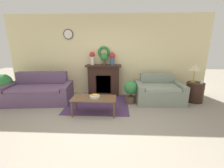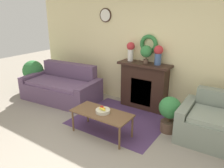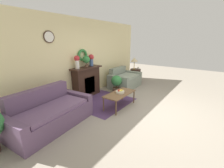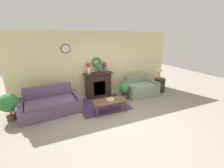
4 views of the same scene
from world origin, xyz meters
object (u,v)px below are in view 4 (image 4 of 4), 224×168
at_px(potted_plant_floor_by_loveseat, 124,90).
at_px(potted_plant_floor_by_couch, 9,104).
at_px(couch_left, 51,104).
at_px(table_lamp, 159,69).
at_px(coffee_table, 110,102).
at_px(mug, 163,78).
at_px(vase_on_mantel_right, 104,66).
at_px(fireplace, 98,85).
at_px(loveseat_right, 140,88).
at_px(vase_on_mantel_left, 89,67).
at_px(side_table_by_loveseat, 159,85).
at_px(potted_plant_on_mantel, 98,67).
at_px(fruit_bowl, 110,99).

bearing_deg(potted_plant_floor_by_loveseat, potted_plant_floor_by_couch, 179.37).
distance_m(couch_left, table_lamp, 4.83).
bearing_deg(couch_left, coffee_table, -28.41).
xyz_separation_m(couch_left, mug, (4.94, 0.15, 0.34)).
bearing_deg(vase_on_mantel_right, coffee_table, -104.75).
xyz_separation_m(fireplace, potted_plant_floor_by_couch, (-3.12, -0.66, -0.01)).
bearing_deg(loveseat_right, couch_left, -178.91).
relative_size(vase_on_mantel_left, potted_plant_floor_by_couch, 0.51).
height_order(loveseat_right, vase_on_mantel_left, vase_on_mantel_left).
distance_m(side_table_by_loveseat, potted_plant_on_mantel, 3.07).
bearing_deg(couch_left, fireplace, 14.80).
xyz_separation_m(fireplace, mug, (3.00, -0.57, 0.11)).
relative_size(table_lamp, potted_plant_floor_by_couch, 0.67).
height_order(couch_left, side_table_by_loveseat, couch_left).
bearing_deg(fruit_bowl, fireplace, 86.85).
bearing_deg(potted_plant_floor_by_couch, potted_plant_on_mantel, 11.70).
xyz_separation_m(mug, potted_plant_floor_by_couch, (-6.11, -0.09, -0.12)).
xyz_separation_m(fireplace, potted_plant_floor_by_loveseat, (0.88, -0.71, -0.13)).
bearing_deg(coffee_table, vase_on_mantel_right, 75.25).
relative_size(side_table_by_loveseat, potted_plant_floor_by_couch, 0.71).
distance_m(couch_left, loveseat_right, 3.70).
distance_m(table_lamp, potted_plant_floor_by_loveseat, 2.07).
distance_m(coffee_table, vase_on_mantel_left, 1.78).
distance_m(fruit_bowl, vase_on_mantel_right, 1.75).
height_order(fruit_bowl, potted_plant_floor_by_couch, potted_plant_floor_by_couch).
bearing_deg(vase_on_mantel_left, potted_plant_on_mantel, -2.87).
relative_size(table_lamp, mug, 6.18).
bearing_deg(potted_plant_floor_by_loveseat, vase_on_mantel_left, 150.41).
bearing_deg(loveseat_right, potted_plant_floor_by_loveseat, -170.54).
bearing_deg(mug, potted_plant_floor_by_couch, -179.11).
bearing_deg(vase_on_mantel_left, vase_on_mantel_right, -0.00).
relative_size(fireplace, potted_plant_floor_by_couch, 1.40).
distance_m(vase_on_mantel_right, potted_plant_floor_by_loveseat, 1.29).
relative_size(mug, potted_plant_floor_by_couch, 0.11).
bearing_deg(vase_on_mantel_right, table_lamp, -9.74).
xyz_separation_m(fireplace, coffee_table, (-0.10, -1.49, -0.14)).
bearing_deg(vase_on_mantel_right, mug, -11.99).
bearing_deg(potted_plant_floor_by_couch, vase_on_mantel_right, 11.12).
bearing_deg(potted_plant_floor_by_couch, mug, 0.89).
relative_size(side_table_by_loveseat, potted_plant_floor_by_loveseat, 0.87).
xyz_separation_m(vase_on_mantel_left, vase_on_mantel_right, (0.67, -0.00, -0.01)).
relative_size(coffee_table, vase_on_mantel_right, 2.67).
xyz_separation_m(loveseat_right, potted_plant_floor_by_couch, (-4.87, -0.13, 0.23)).
height_order(coffee_table, side_table_by_loveseat, side_table_by_loveseat).
bearing_deg(side_table_by_loveseat, potted_plant_on_mantel, 170.77).
bearing_deg(side_table_by_loveseat, potted_plant_floor_by_couch, -178.24).
bearing_deg(loveseat_right, coffee_table, -154.46).
bearing_deg(loveseat_right, potted_plant_on_mantel, 161.62).
height_order(fruit_bowl, vase_on_mantel_right, vase_on_mantel_right).
relative_size(coffee_table, fruit_bowl, 4.23).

